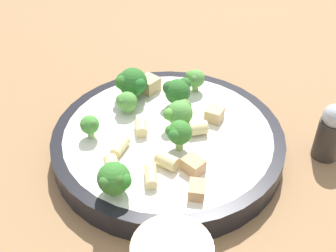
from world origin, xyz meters
TOP-DOWN VIEW (x-y plane):
  - ground_plane at (0.00, 0.00)m, footprint 2.00×2.00m
  - pasta_bowl at (0.00, 0.00)m, footprint 0.29×0.29m
  - broccoli_floret_0 at (-0.09, -0.03)m, footprint 0.02×0.02m
  - broccoli_floret_1 at (0.01, 0.02)m, footprint 0.03×0.04m
  - broccoli_floret_2 at (0.02, 0.10)m, footprint 0.03×0.03m
  - broccoli_floret_3 at (-0.06, 0.03)m, footprint 0.03×0.03m
  - broccoli_floret_4 at (-0.03, -0.11)m, footprint 0.04×0.04m
  - broccoli_floret_5 at (0.02, -0.03)m, footprint 0.03×0.03m
  - broccoli_floret_6 at (-0.06, 0.06)m, footprint 0.04×0.04m
  - broccoli_floret_7 at (-0.00, 0.06)m, footprint 0.04×0.03m
  - rigatoni_0 at (0.04, 0.01)m, footprint 0.03×0.03m
  - rigatoni_1 at (-0.03, -0.01)m, footprint 0.02×0.03m
  - rigatoni_2 at (0.01, -0.06)m, footprint 0.03×0.02m
  - rigatoni_3 at (0.00, -0.08)m, footprint 0.02×0.03m
  - rigatoni_4 at (-0.05, -0.08)m, footprint 0.03×0.03m
  - rigatoni_5 at (-0.05, -0.05)m, footprint 0.02×0.03m
  - chicken_chunk_0 at (0.05, -0.09)m, footprint 0.02×0.02m
  - chicken_chunk_1 at (0.04, -0.06)m, footprint 0.03×0.03m
  - chicken_chunk_2 at (-0.05, 0.09)m, footprint 0.03×0.03m
  - chicken_chunk_3 at (0.05, 0.04)m, footprint 0.02×0.03m
  - pepper_shaker at (0.20, 0.04)m, footprint 0.03×0.03m

SIDE VIEW (x-z plane):
  - ground_plane at x=0.00m, z-range 0.00..0.00m
  - pasta_bowl at x=0.00m, z-range 0.00..0.03m
  - rigatoni_5 at x=-0.05m, z-range 0.03..0.04m
  - rigatoni_3 at x=0.00m, z-range 0.03..0.05m
  - chicken_chunk_0 at x=0.05m, z-range 0.03..0.05m
  - rigatoni_1 at x=-0.03m, z-range 0.03..0.05m
  - pepper_shaker at x=0.20m, z-range 0.00..0.08m
  - rigatoni_4 at x=-0.05m, z-range 0.03..0.05m
  - chicken_chunk_1 at x=0.04m, z-range 0.03..0.05m
  - rigatoni_2 at x=0.01m, z-range 0.03..0.05m
  - chicken_chunk_3 at x=0.05m, z-range 0.03..0.05m
  - rigatoni_0 at x=0.04m, z-range 0.03..0.05m
  - chicken_chunk_2 at x=-0.05m, z-range 0.03..0.05m
  - broccoli_floret_3 at x=-0.06m, z-range 0.03..0.06m
  - broccoli_floret_0 at x=-0.09m, z-range 0.04..0.07m
  - broccoli_floret_1 at x=0.01m, z-range 0.03..0.07m
  - broccoli_floret_2 at x=0.02m, z-range 0.04..0.07m
  - broccoli_floret_4 at x=-0.03m, z-range 0.03..0.07m
  - broccoli_floret_7 at x=0.00m, z-range 0.04..0.08m
  - broccoli_floret_6 at x=-0.06m, z-range 0.03..0.08m
  - broccoli_floret_5 at x=0.02m, z-range 0.04..0.08m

